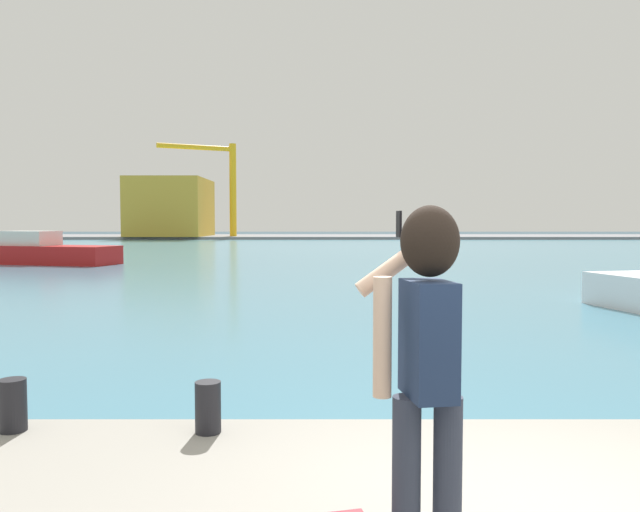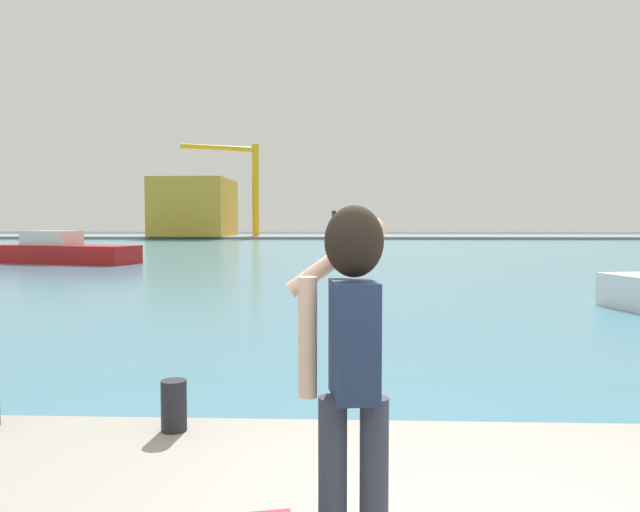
# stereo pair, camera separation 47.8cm
# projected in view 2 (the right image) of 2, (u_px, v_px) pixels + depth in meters

# --- Properties ---
(ground_plane) EXTENTS (220.00, 220.00, 0.00)m
(ground_plane) POSITION_uv_depth(u_px,v_px,m) (354.00, 250.00, 53.05)
(ground_plane) COLOR #334751
(harbor_water) EXTENTS (140.00, 100.00, 0.02)m
(harbor_water) POSITION_uv_depth(u_px,v_px,m) (354.00, 249.00, 55.05)
(harbor_water) COLOR teal
(harbor_water) RESTS_ON ground_plane
(far_shore_dock) EXTENTS (140.00, 20.00, 0.40)m
(far_shore_dock) POSITION_uv_depth(u_px,v_px,m) (350.00, 237.00, 94.94)
(far_shore_dock) COLOR gray
(far_shore_dock) RESTS_ON ground_plane
(person_photographer) EXTENTS (0.53, 0.55, 1.74)m
(person_photographer) POSITION_uv_depth(u_px,v_px,m) (351.00, 347.00, 2.93)
(person_photographer) COLOR #2D3342
(person_photographer) RESTS_ON quay_promenade
(harbor_bollard) EXTENTS (0.20, 0.20, 0.41)m
(harbor_bollard) POSITION_uv_depth(u_px,v_px,m) (174.00, 405.00, 4.88)
(harbor_bollard) COLOR black
(harbor_bollard) RESTS_ON quay_promenade
(boat_moored) EXTENTS (8.79, 4.75, 1.87)m
(boat_moored) POSITION_uv_depth(u_px,v_px,m) (65.00, 251.00, 35.48)
(boat_moored) COLOR #B21919
(boat_moored) RESTS_ON harbor_water
(warehouse_left) EXTENTS (10.66, 13.55, 8.46)m
(warehouse_left) POSITION_uv_depth(u_px,v_px,m) (195.00, 208.00, 91.80)
(warehouse_left) COLOR gold
(warehouse_left) RESTS_ON far_shore_dock
(port_crane) EXTENTS (10.46, 5.52, 13.45)m
(port_crane) POSITION_uv_depth(u_px,v_px,m) (245.00, 178.00, 89.18)
(port_crane) COLOR yellow
(port_crane) RESTS_ON far_shore_dock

